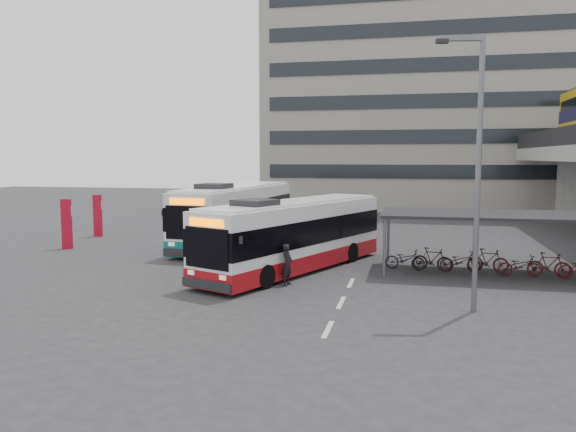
% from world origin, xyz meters
% --- Properties ---
extents(ground, '(120.00, 120.00, 0.00)m').
position_xyz_m(ground, '(0.00, 0.00, 0.00)').
color(ground, '#28282B').
rests_on(ground, ground).
extents(bike_shelter, '(10.00, 4.00, 2.54)m').
position_xyz_m(bike_shelter, '(8.47, 3.00, 1.30)').
color(bike_shelter, '#595B60').
rests_on(bike_shelter, ground).
extents(office_block, '(30.00, 15.00, 25.00)m').
position_xyz_m(office_block, '(6.00, 36.00, 12.50)').
color(office_block, gray).
rests_on(office_block, ground).
extents(road_markings, '(0.15, 7.60, 0.01)m').
position_xyz_m(road_markings, '(2.50, -3.00, 0.01)').
color(road_markings, beige).
rests_on(road_markings, ground).
extents(bus_main, '(6.40, 10.93, 3.21)m').
position_xyz_m(bus_main, '(-0.14, 2.01, 1.49)').
color(bus_main, white).
rests_on(bus_main, ground).
extents(bus_teal, '(3.57, 12.03, 3.51)m').
position_xyz_m(bus_teal, '(-4.88, 8.69, 1.63)').
color(bus_teal, white).
rests_on(bus_teal, ground).
extents(pedestrian, '(0.48, 0.63, 1.57)m').
position_xyz_m(pedestrian, '(0.17, -0.85, 0.78)').
color(pedestrian, black).
rests_on(pedestrian, ground).
extents(lamp_post, '(1.48, 0.45, 8.49)m').
position_xyz_m(lamp_post, '(6.59, -3.20, 4.84)').
color(lamp_post, '#595B60').
rests_on(lamp_post, ground).
extents(sign_totem_mid, '(0.57, 0.30, 2.65)m').
position_xyz_m(sign_totem_mid, '(-13.07, 4.90, 1.37)').
color(sign_totem_mid, '#A80A22').
rests_on(sign_totem_mid, ground).
extents(sign_totem_north, '(0.56, 0.22, 2.56)m').
position_xyz_m(sign_totem_north, '(-14.05, 9.51, 1.32)').
color(sign_totem_north, '#A80A22').
rests_on(sign_totem_north, ground).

